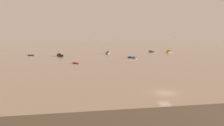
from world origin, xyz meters
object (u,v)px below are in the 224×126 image
Objects in this scene: rowboat_moored_0 at (31,55)px; motorboat_moored_4 at (151,51)px; rowboat_moored_3 at (76,63)px; motorboat_moored_3 at (108,53)px; motorboat_moored_2 at (131,57)px; motorboat_moored_0 at (169,52)px; motorboat_moored_1 at (60,55)px.

rowboat_moored_0 is 72.32m from motorboat_moored_4.
motorboat_moored_3 is (18.29, 36.27, 0.11)m from rowboat_moored_3.
motorboat_moored_3 reaches higher than motorboat_moored_2.
motorboat_moored_1 is at bearing -17.38° from motorboat_moored_0.
motorboat_moored_1 reaches higher than motorboat_moored_4.
rowboat_moored_0 is 0.65× the size of motorboat_moored_0.
motorboat_moored_4 is (46.93, 41.40, 0.08)m from rowboat_moored_3.
motorboat_moored_4 reaches higher than rowboat_moored_3.
motorboat_moored_0 is at bearing -101.89° from motorboat_moored_1.
rowboat_moored_0 is 81.85m from motorboat_moored_0.
motorboat_moored_1 is at bearing 128.19° from motorboat_moored_3.
motorboat_moored_4 is at bearing -95.42° from motorboat_moored_1.
motorboat_moored_3 reaches higher than rowboat_moored_0.
motorboat_moored_1 is 1.38× the size of motorboat_moored_3.
motorboat_moored_1 is 29.31m from rowboat_moored_3.
rowboat_moored_3 is 40.62m from motorboat_moored_3.
motorboat_moored_1 is at bearing -23.70° from rowboat_moored_3.
rowboat_moored_0 is 0.77× the size of motorboat_moored_2.
motorboat_moored_1 reaches higher than motorboat_moored_3.
motorboat_moored_1 is 38.60m from motorboat_moored_2.
motorboat_moored_0 is 1.33× the size of motorboat_moored_4.
rowboat_moored_0 is 43.28m from motorboat_moored_3.
motorboat_moored_2 is (36.15, -13.54, -0.07)m from motorboat_moored_1.
motorboat_moored_4 is at bearing -164.99° from rowboat_moored_0.
rowboat_moored_3 is 0.72× the size of motorboat_moored_2.
motorboat_moored_0 is 38.66m from motorboat_moored_3.
motorboat_moored_3 is 29.10m from motorboat_moored_4.
motorboat_moored_0 is at bearing -169.56° from rowboat_moored_0.
rowboat_moored_3 is at bearing 75.61° from motorboat_moored_2.
motorboat_moored_0 is at bearing -96.20° from motorboat_moored_2.
motorboat_moored_0 is at bearing -99.35° from rowboat_moored_3.
rowboat_moored_0 is at bearing 116.43° from motorboat_moored_3.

